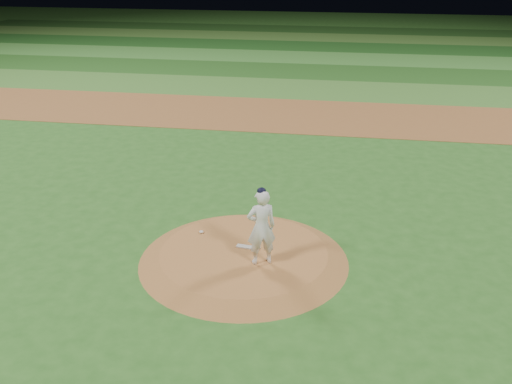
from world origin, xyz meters
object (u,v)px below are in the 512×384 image
(pitcher_on_mound, at_px, (261,227))
(pitchers_mound, at_px, (244,256))
(pitching_rubber, at_px, (248,247))
(rosin_bag, at_px, (201,232))

(pitcher_on_mound, bearing_deg, pitchers_mound, 139.22)
(pitching_rubber, bearing_deg, pitchers_mound, -101.40)
(pitchers_mound, relative_size, pitcher_on_mound, 2.67)
(pitcher_on_mound, bearing_deg, rosin_bag, 145.20)
(pitching_rubber, bearing_deg, pitcher_on_mound, -49.41)
(pitchers_mound, height_order, rosin_bag, rosin_bag)
(pitchers_mound, distance_m, rosin_bag, 1.62)
(pitching_rubber, relative_size, pitcher_on_mound, 0.31)
(pitching_rubber, distance_m, rosin_bag, 1.57)
(pitchers_mound, distance_m, pitcher_on_mound, 1.34)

